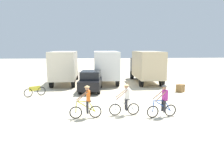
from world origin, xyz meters
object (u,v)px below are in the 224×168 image
at_px(supply_crate, 180,88).
at_px(cyclist_near_camera, 163,102).
at_px(box_truck_tan_camper, 146,65).
at_px(cyclist_orange_shirt, 87,103).
at_px(cyclist_cowboy_hat, 125,101).
at_px(bicycle_spare, 35,91).
at_px(sedan_parked, 91,81).
at_px(box_truck_white_box, 106,65).
at_px(box_truck_cream_rv, 65,66).

bearing_deg(supply_crate, cyclist_near_camera, -119.69).
relative_size(box_truck_tan_camper, cyclist_orange_shirt, 3.71).
bearing_deg(cyclist_cowboy_hat, bicycle_spare, 140.48).
height_order(box_truck_tan_camper, bicycle_spare, box_truck_tan_camper).
bearing_deg(cyclist_orange_shirt, cyclist_near_camera, -2.23).
distance_m(cyclist_near_camera, bicycle_spare, 10.14).
bearing_deg(box_truck_tan_camper, sedan_parked, -146.72).
height_order(box_truck_white_box, box_truck_tan_camper, same).
height_order(cyclist_near_camera, bicycle_spare, cyclist_near_camera).
bearing_deg(bicycle_spare, sedan_parked, 22.21).
relative_size(box_truck_white_box, cyclist_near_camera, 3.71).
bearing_deg(box_truck_cream_rv, box_truck_white_box, 2.60).
height_order(cyclist_cowboy_hat, supply_crate, cyclist_cowboy_hat).
bearing_deg(cyclist_cowboy_hat, cyclist_near_camera, -14.16).
xyz_separation_m(cyclist_near_camera, bicycle_spare, (-8.34, 5.74, -0.45)).
relative_size(box_truck_cream_rv, sedan_parked, 1.56).
distance_m(box_truck_tan_camper, bicycle_spare, 11.72).
distance_m(box_truck_cream_rv, box_truck_white_box, 4.29).
distance_m(sedan_parked, supply_crate, 7.74).
xyz_separation_m(box_truck_cream_rv, sedan_parked, (2.74, -4.03, -0.99)).
xyz_separation_m(sedan_parked, supply_crate, (7.63, -1.18, -0.55)).
bearing_deg(box_truck_white_box, cyclist_cowboy_hat, -87.55).
distance_m(box_truck_cream_rv, box_truck_tan_camper, 8.60).
distance_m(box_truck_tan_camper, cyclist_near_camera, 11.54).
bearing_deg(supply_crate, cyclist_orange_shirt, -141.51).
xyz_separation_m(box_truck_cream_rv, box_truck_tan_camper, (8.59, -0.19, 0.00)).
relative_size(box_truck_white_box, bicycle_spare, 4.74).
bearing_deg(sedan_parked, bicycle_spare, -157.79).
distance_m(bicycle_spare, supply_crate, 11.97).
bearing_deg(box_truck_tan_camper, cyclist_orange_shirt, -118.15).
bearing_deg(supply_crate, box_truck_cream_rv, 153.36).
relative_size(box_truck_cream_rv, cyclist_orange_shirt, 3.72).
bearing_deg(cyclist_orange_shirt, box_truck_white_box, 81.76).
bearing_deg(cyclist_cowboy_hat, box_truck_cream_rv, 113.36).
relative_size(sedan_parked, cyclist_cowboy_hat, 2.39).
height_order(box_truck_cream_rv, cyclist_orange_shirt, box_truck_cream_rv).
bearing_deg(cyclist_near_camera, bicycle_spare, 145.47).
bearing_deg(cyclist_orange_shirt, bicycle_spare, 126.93).
bearing_deg(cyclist_orange_shirt, box_truck_tan_camper, 61.85).
bearing_deg(box_truck_tan_camper, box_truck_white_box, 174.96).
bearing_deg(cyclist_near_camera, sedan_parked, 118.13).
xyz_separation_m(box_truck_cream_rv, supply_crate, (10.37, -5.20, -1.55)).
xyz_separation_m(box_truck_white_box, supply_crate, (6.09, -5.40, -1.55)).
relative_size(box_truck_white_box, sedan_parked, 1.55).
relative_size(sedan_parked, supply_crate, 6.61).
bearing_deg(box_truck_tan_camper, cyclist_cowboy_hat, -109.45).
bearing_deg(supply_crate, box_truck_white_box, 138.44).
xyz_separation_m(box_truck_cream_rv, bicycle_spare, (-1.59, -5.79, -1.48)).
relative_size(bicycle_spare, supply_crate, 2.17).
bearing_deg(cyclist_near_camera, box_truck_white_box, 101.92).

